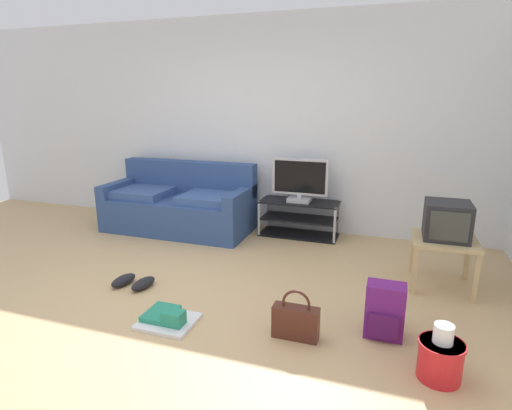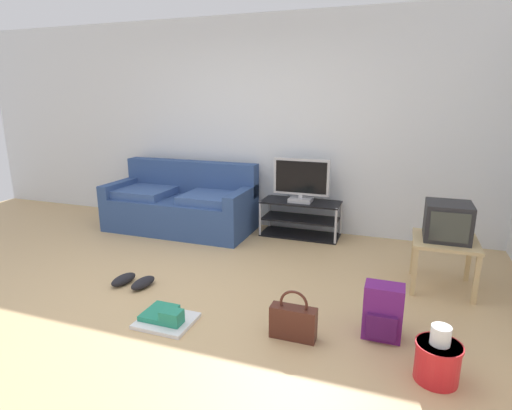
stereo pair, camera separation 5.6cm
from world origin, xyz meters
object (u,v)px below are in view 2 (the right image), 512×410
at_px(tv_stand, 300,218).
at_px(handbag, 293,321).
at_px(flat_tv, 301,181).
at_px(cleaning_bucket, 438,358).
at_px(side_table, 445,247).
at_px(crt_tv, 448,221).
at_px(floor_tray, 166,318).
at_px(couch, 182,205).
at_px(backpack, 383,312).
at_px(sneakers_pair, 133,281).

xyz_separation_m(tv_stand, handbag, (0.50, -2.26, -0.09)).
relative_size(flat_tv, cleaning_bucket, 1.86).
distance_m(side_table, crt_tv, 0.24).
xyz_separation_m(crt_tv, handbag, (-1.07, -1.28, -0.50)).
height_order(flat_tv, floor_tray, flat_tv).
distance_m(couch, backpack, 3.20).
height_order(crt_tv, floor_tray, crt_tv).
bearing_deg(couch, sneakers_pair, -75.69).
xyz_separation_m(backpack, cleaning_bucket, (0.35, -0.38, -0.05)).
height_order(tv_stand, cleaning_bucket, tv_stand).
xyz_separation_m(side_table, handbag, (-1.07, -1.26, -0.26)).
height_order(tv_stand, crt_tv, crt_tv).
bearing_deg(flat_tv, crt_tv, -31.55).
xyz_separation_m(crt_tv, floor_tray, (-2.06, -1.41, -0.59)).
xyz_separation_m(side_table, cleaning_bucket, (-0.12, -1.41, -0.25)).
height_order(side_table, cleaning_bucket, side_table).
height_order(crt_tv, cleaning_bucket, crt_tv).
height_order(side_table, sneakers_pair, side_table).
xyz_separation_m(tv_stand, floor_tray, (-0.49, -2.40, -0.18)).
distance_m(tv_stand, sneakers_pair, 2.24).
distance_m(side_table, floor_tray, 2.51).
bearing_deg(sneakers_pair, flat_tv, 59.64).
bearing_deg(floor_tray, crt_tv, 34.37).
distance_m(tv_stand, flat_tv, 0.49).
bearing_deg(tv_stand, couch, -170.81).
bearing_deg(cleaning_bucket, tv_stand, 121.11).
distance_m(couch, crt_tv, 3.22).
bearing_deg(side_table, cleaning_bucket, -94.73).
relative_size(tv_stand, handbag, 2.58).
relative_size(flat_tv, sneakers_pair, 1.81).
distance_m(side_table, backpack, 1.14).
relative_size(tv_stand, side_table, 1.77).
relative_size(cleaning_bucket, sneakers_pair, 0.97).
xyz_separation_m(crt_tv, cleaning_bucket, (-0.12, -1.42, -0.48)).
bearing_deg(backpack, side_table, 79.10).
height_order(couch, backpack, couch).
distance_m(cleaning_bucket, sneakers_pair, 2.62).
height_order(crt_tv, handbag, crt_tv).
distance_m(couch, side_table, 3.21).
bearing_deg(handbag, flat_tv, 102.63).
relative_size(crt_tv, sneakers_pair, 1.02).
distance_m(couch, cleaning_bucket, 3.71).
height_order(tv_stand, sneakers_pair, tv_stand).
relative_size(backpack, handbag, 1.08).
relative_size(crt_tv, floor_tray, 0.92).
distance_m(tv_stand, side_table, 1.87).
distance_m(crt_tv, sneakers_pair, 2.91).
height_order(cleaning_bucket, sneakers_pair, cleaning_bucket).
bearing_deg(cleaning_bucket, couch, 144.26).
distance_m(flat_tv, handbag, 2.37).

